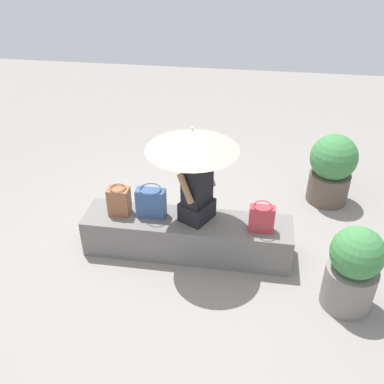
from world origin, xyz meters
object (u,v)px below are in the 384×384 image
planter_far (353,269)px  planter_near (332,168)px  parasol (192,140)px  shoulder_bag_spare (119,201)px  person_seated (197,188)px  handbag_black (262,218)px  tote_bag_canvas (151,202)px

planter_far → planter_near: bearing=89.6°
parasol → shoulder_bag_spare: size_ratio=3.28×
person_seated → handbag_black: (0.70, -0.12, -0.23)m
shoulder_bag_spare → planter_far: planter_far is taller
handbag_black → shoulder_bag_spare: bearing=177.1°
tote_bag_canvas → planter_near: planter_near is taller
tote_bag_canvas → planter_near: 2.46m
planter_near → parasol: bearing=-140.1°
person_seated → handbag_black: person_seated is taller
tote_bag_canvas → planter_near: bearing=32.1°
tote_bag_canvas → shoulder_bag_spare: bearing=-178.1°
handbag_black → planter_far: (0.87, -0.47, -0.15)m
handbag_black → planter_far: planter_far is taller
shoulder_bag_spare → planter_far: size_ratio=0.38×
parasol → handbag_black: bearing=-3.3°
tote_bag_canvas → shoulder_bag_spare: size_ratio=1.04×
parasol → tote_bag_canvas: (-0.46, 0.05, -0.81)m
parasol → planter_far: bearing=-17.8°
shoulder_bag_spare → planter_near: (2.44, 1.32, -0.11)m
person_seated → planter_near: person_seated is taller
shoulder_bag_spare → parasol: bearing=-2.5°
shoulder_bag_spare → person_seated: bearing=2.6°
parasol → planter_far: parasol is taller
tote_bag_canvas → handbag_black: bearing=-4.3°
parasol → planter_far: (1.61, -0.52, -0.97)m
parasol → planter_near: bearing=39.9°
parasol → shoulder_bag_spare: (-0.82, 0.04, -0.82)m
planter_near → handbag_black: bearing=-122.4°
parasol → planter_near: 2.31m
person_seated → planter_far: size_ratio=1.00×
person_seated → shoulder_bag_spare: 0.89m
person_seated → planter_far: person_seated is taller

